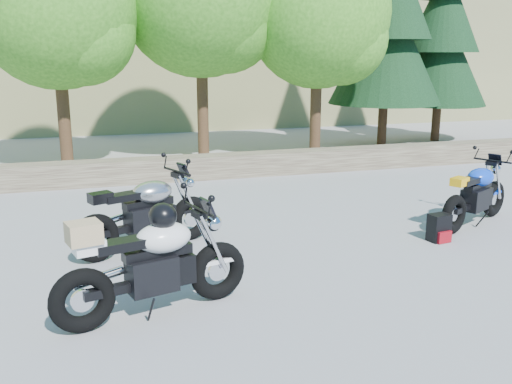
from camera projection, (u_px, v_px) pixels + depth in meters
ground at (264, 268)px, 7.28m from camera, size 90.00×90.00×0.00m
stone_wall at (187, 168)px, 12.33m from camera, size 22.00×0.55×0.50m
tree_decid_left at (60, 7)px, 12.38m from camera, size 3.67×3.67×5.62m
tree_decid_right at (323, 18)px, 13.94m from camera, size 3.54×3.54×5.41m
conifer_near at (388, 15)px, 15.77m from camera, size 3.17×3.17×7.06m
conifer_far at (443, 32)px, 17.04m from camera, size 2.82×2.82×6.27m
silver_bike at (146, 214)px, 7.82m from camera, size 2.02×1.00×1.07m
white_bike at (152, 262)px, 5.85m from camera, size 2.12×0.82×1.19m
blue_bike at (476, 195)px, 9.02m from camera, size 1.82×1.03×0.99m
backpack at (439, 228)px, 8.27m from camera, size 0.33×0.29×0.40m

